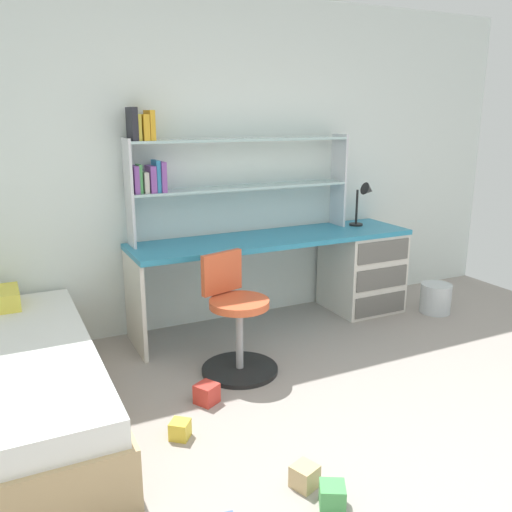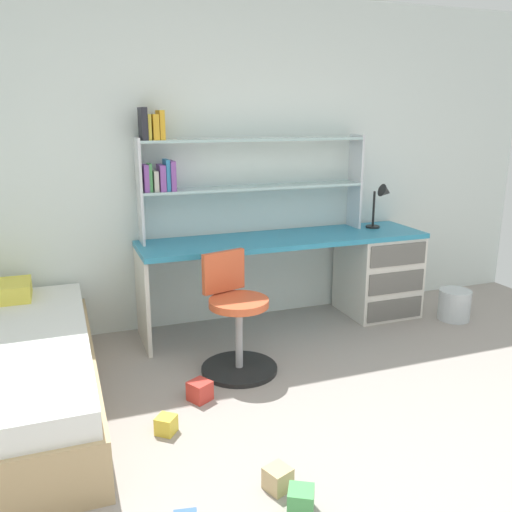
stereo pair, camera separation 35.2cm
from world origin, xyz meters
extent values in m
cube|color=silver|center=(0.00, 2.83, 1.30)|extent=(5.83, 0.06, 2.61)
cube|color=teal|center=(0.38, 2.48, 0.73)|extent=(2.35, 0.59, 0.04)
cube|color=silver|center=(1.27, 2.48, 0.35)|extent=(0.58, 0.56, 0.71)
cube|color=silver|center=(-0.77, 2.48, 0.35)|extent=(0.03, 0.53, 0.71)
cube|color=#64625E|center=(1.27, 2.20, 0.12)|extent=(0.52, 0.01, 0.18)
cube|color=#64625E|center=(1.27, 2.20, 0.35)|extent=(0.52, 0.01, 0.18)
cube|color=#64625E|center=(1.27, 2.20, 0.59)|extent=(0.52, 0.01, 0.18)
cube|color=silver|center=(-0.73, 2.66, 1.14)|extent=(0.02, 0.22, 0.79)
cube|color=silver|center=(1.10, 2.66, 1.14)|extent=(0.02, 0.22, 0.79)
cube|color=silver|center=(0.19, 2.66, 1.13)|extent=(1.81, 0.22, 0.02)
cube|color=silver|center=(0.19, 2.66, 1.51)|extent=(1.81, 0.22, 0.02)
cube|color=purple|center=(-0.68, 2.66, 1.24)|extent=(0.04, 0.15, 0.20)
cube|color=#4CA559|center=(-0.65, 2.66, 1.25)|extent=(0.02, 0.12, 0.21)
cube|color=beige|center=(-0.61, 2.66, 1.22)|extent=(0.03, 0.15, 0.15)
cube|color=purple|center=(-0.56, 2.66, 1.24)|extent=(0.04, 0.18, 0.19)
cube|color=#338CBF|center=(-0.52, 2.66, 1.26)|extent=(0.03, 0.16, 0.23)
cube|color=purple|center=(-0.48, 2.66, 1.25)|extent=(0.04, 0.19, 0.22)
cube|color=#26262D|center=(-0.68, 2.66, 1.64)|extent=(0.04, 0.20, 0.23)
cube|color=yellow|center=(-0.64, 2.66, 1.61)|extent=(0.02, 0.17, 0.18)
cube|color=gold|center=(-0.60, 2.66, 1.61)|extent=(0.04, 0.20, 0.18)
cube|color=gold|center=(-0.55, 2.66, 1.62)|extent=(0.04, 0.19, 0.21)
cylinder|color=black|center=(1.24, 2.56, 0.76)|extent=(0.12, 0.12, 0.02)
cylinder|color=black|center=(1.24, 2.56, 0.91)|extent=(0.02, 0.02, 0.30)
cone|color=black|center=(1.32, 2.51, 1.06)|extent=(0.12, 0.11, 0.13)
cylinder|color=black|center=(-0.24, 1.81, 0.01)|extent=(0.52, 0.52, 0.03)
cylinder|color=#A5A8AD|center=(-0.24, 1.81, 0.23)|extent=(0.05, 0.05, 0.47)
cylinder|color=#D85933|center=(-0.24, 1.81, 0.49)|extent=(0.40, 0.40, 0.05)
cube|color=#D85933|center=(-0.29, 1.98, 0.67)|extent=(0.32, 0.13, 0.28)
cylinder|color=silver|center=(1.79, 2.09, 0.13)|extent=(0.27, 0.27, 0.26)
cube|color=#479E51|center=(-0.41, 0.42, 0.06)|extent=(0.15, 0.15, 0.11)
cube|color=red|center=(-0.59, 1.52, 0.06)|extent=(0.17, 0.17, 0.12)
cube|color=gold|center=(-0.85, 1.24, 0.05)|extent=(0.14, 0.14, 0.10)
cube|color=tan|center=(-0.45, 0.60, 0.06)|extent=(0.14, 0.14, 0.11)
camera|label=1|loc=(-1.62, -1.27, 1.70)|focal=37.92mm
camera|label=2|loc=(-1.30, -1.41, 1.70)|focal=37.92mm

